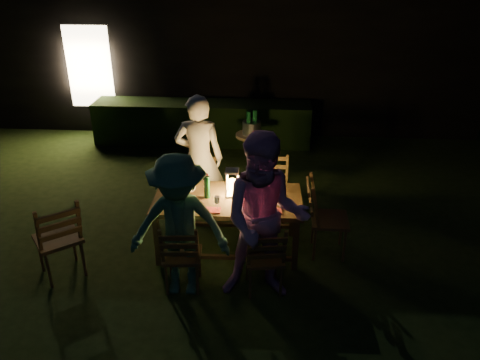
# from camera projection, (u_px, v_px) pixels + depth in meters

# --- Properties ---
(garden_envelope) EXTENTS (40.00, 40.00, 3.20)m
(garden_envelope) POSITION_uv_depth(u_px,v_px,m) (236.00, 40.00, 10.79)
(garden_envelope) COLOR black
(garden_envelope) RESTS_ON ground
(dining_table) EXTENTS (1.80, 0.92, 0.74)m
(dining_table) POSITION_uv_depth(u_px,v_px,m) (228.00, 203.00, 5.69)
(dining_table) COLOR #4C3619
(dining_table) RESTS_ON ground
(chair_near_left) EXTENTS (0.44, 0.47, 0.92)m
(chair_near_left) POSITION_uv_depth(u_px,v_px,m) (183.00, 267.00, 5.20)
(chair_near_left) COLOR #4C3619
(chair_near_left) RESTS_ON ground
(chair_near_right) EXTENTS (0.47, 0.50, 0.92)m
(chair_near_right) POSITION_uv_depth(u_px,v_px,m) (264.00, 269.00, 5.15)
(chair_near_right) COLOR #4C3619
(chair_near_right) RESTS_ON ground
(chair_far_left) EXTENTS (0.42, 0.45, 0.90)m
(chair_far_left) POSITION_uv_depth(u_px,v_px,m) (201.00, 201.00, 6.58)
(chair_far_left) COLOR #4C3619
(chair_far_left) RESTS_ON ground
(chair_far_right) EXTENTS (0.44, 0.47, 0.95)m
(chair_far_right) POSITION_uv_depth(u_px,v_px,m) (272.00, 201.00, 6.52)
(chair_far_right) COLOR #4C3619
(chair_far_right) RESTS_ON ground
(chair_end) EXTENTS (0.51, 0.47, 1.04)m
(chair_end) POSITION_uv_depth(u_px,v_px,m) (327.00, 231.00, 5.79)
(chair_end) COLOR #4C3619
(chair_end) RESTS_ON ground
(chair_spare) EXTENTS (0.69, 0.69, 1.06)m
(chair_spare) POSITION_uv_depth(u_px,v_px,m) (61.00, 251.00, 5.38)
(chair_spare) COLOR #4C3619
(chair_spare) RESTS_ON ground
(person_house_side) EXTENTS (0.66, 0.44, 1.79)m
(person_house_side) POSITION_uv_depth(u_px,v_px,m) (199.00, 159.00, 6.35)
(person_house_side) COLOR beige
(person_house_side) RESTS_ON ground
(person_opp_right) EXTENTS (0.93, 0.73, 1.89)m
(person_opp_right) POSITION_uv_depth(u_px,v_px,m) (265.00, 220.00, 4.81)
(person_opp_right) COLOR #CD8DC3
(person_opp_right) RESTS_ON ground
(person_opp_left) EXTENTS (1.07, 0.63, 1.65)m
(person_opp_left) POSITION_uv_depth(u_px,v_px,m) (179.00, 227.00, 4.91)
(person_opp_left) COLOR #376F53
(person_opp_left) RESTS_ON ground
(lantern) EXTENTS (0.16, 0.16, 0.35)m
(lantern) POSITION_uv_depth(u_px,v_px,m) (232.00, 184.00, 5.63)
(lantern) COLOR white
(lantern) RESTS_ON dining_table
(plate_far_left) EXTENTS (0.25, 0.25, 0.01)m
(plate_far_left) POSITION_uv_depth(u_px,v_px,m) (186.00, 188.00, 5.88)
(plate_far_left) COLOR white
(plate_far_left) RESTS_ON dining_table
(plate_near_left) EXTENTS (0.25, 0.25, 0.01)m
(plate_near_left) POSITION_uv_depth(u_px,v_px,m) (180.00, 205.00, 5.48)
(plate_near_left) COLOR white
(plate_near_left) RESTS_ON dining_table
(plate_far_right) EXTENTS (0.25, 0.25, 0.01)m
(plate_far_right) POSITION_uv_depth(u_px,v_px,m) (265.00, 190.00, 5.83)
(plate_far_right) COLOR white
(plate_far_right) RESTS_ON dining_table
(plate_near_right) EXTENTS (0.25, 0.25, 0.01)m
(plate_near_right) POSITION_uv_depth(u_px,v_px,m) (265.00, 207.00, 5.44)
(plate_near_right) COLOR white
(plate_near_right) RESTS_ON dining_table
(wineglass_a) EXTENTS (0.06, 0.06, 0.18)m
(wineglass_a) POSITION_uv_depth(u_px,v_px,m) (206.00, 181.00, 5.88)
(wineglass_a) COLOR #59070F
(wineglass_a) RESTS_ON dining_table
(wineglass_b) EXTENTS (0.06, 0.06, 0.18)m
(wineglass_b) POSITION_uv_depth(u_px,v_px,m) (167.00, 195.00, 5.54)
(wineglass_b) COLOR #59070F
(wineglass_b) RESTS_ON dining_table
(wineglass_c) EXTENTS (0.06, 0.06, 0.18)m
(wineglass_c) POSITION_uv_depth(u_px,v_px,m) (252.00, 203.00, 5.35)
(wineglass_c) COLOR #59070F
(wineglass_c) RESTS_ON dining_table
(wineglass_d) EXTENTS (0.06, 0.06, 0.18)m
(wineglass_d) POSITION_uv_depth(u_px,v_px,m) (279.00, 186.00, 5.75)
(wineglass_d) COLOR #59070F
(wineglass_d) RESTS_ON dining_table
(wineglass_e) EXTENTS (0.06, 0.06, 0.18)m
(wineglass_e) POSITION_uv_depth(u_px,v_px,m) (217.00, 203.00, 5.35)
(wineglass_e) COLOR silver
(wineglass_e) RESTS_ON dining_table
(bottle_table) EXTENTS (0.07, 0.07, 0.28)m
(bottle_table) POSITION_uv_depth(u_px,v_px,m) (207.00, 187.00, 5.61)
(bottle_table) COLOR #0F471E
(bottle_table) RESTS_ON dining_table
(napkin_left) EXTENTS (0.18, 0.14, 0.01)m
(napkin_left) POSITION_uv_depth(u_px,v_px,m) (213.00, 210.00, 5.38)
(napkin_left) COLOR red
(napkin_left) RESTS_ON dining_table
(napkin_right) EXTENTS (0.18, 0.14, 0.01)m
(napkin_right) POSITION_uv_depth(u_px,v_px,m) (274.00, 211.00, 5.36)
(napkin_right) COLOR red
(napkin_right) RESTS_ON dining_table
(phone) EXTENTS (0.14, 0.07, 0.01)m
(phone) POSITION_uv_depth(u_px,v_px,m) (173.00, 208.00, 5.42)
(phone) COLOR black
(phone) RESTS_ON dining_table
(side_table) EXTENTS (0.53, 0.53, 0.71)m
(side_table) POSITION_uv_depth(u_px,v_px,m) (252.00, 139.00, 7.75)
(side_table) COLOR olive
(side_table) RESTS_ON ground
(ice_bucket) EXTENTS (0.30, 0.30, 0.22)m
(ice_bucket) POSITION_uv_depth(u_px,v_px,m) (252.00, 128.00, 7.67)
(ice_bucket) COLOR #A5A8AD
(ice_bucket) RESTS_ON side_table
(bottle_bucket_a) EXTENTS (0.07, 0.07, 0.32)m
(bottle_bucket_a) POSITION_uv_depth(u_px,v_px,m) (248.00, 126.00, 7.61)
(bottle_bucket_a) COLOR #0F471E
(bottle_bucket_a) RESTS_ON side_table
(bottle_bucket_b) EXTENTS (0.07, 0.07, 0.32)m
(bottle_bucket_b) POSITION_uv_depth(u_px,v_px,m) (255.00, 124.00, 7.68)
(bottle_bucket_b) COLOR #0F471E
(bottle_bucket_b) RESTS_ON side_table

